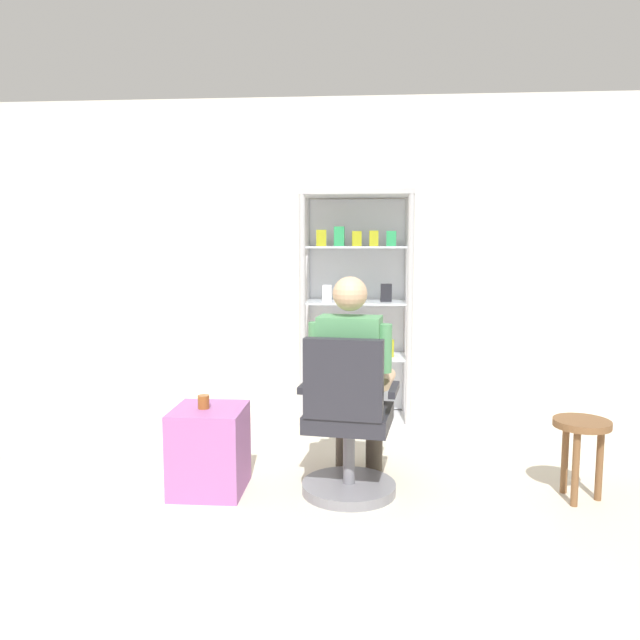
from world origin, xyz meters
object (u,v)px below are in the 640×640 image
(display_cabinet_main, at_px, (356,306))
(storage_crate, at_px, (209,449))
(wooden_stool, at_px, (581,437))
(office_chair, at_px, (348,431))
(seated_shopkeeper, at_px, (352,372))
(tea_glass, at_px, (204,402))

(display_cabinet_main, height_order, storage_crate, display_cabinet_main)
(storage_crate, xyz_separation_m, wooden_stool, (2.17, 0.03, 0.12))
(office_chair, bearing_deg, storage_crate, 178.12)
(display_cabinet_main, distance_m, office_chair, 1.74)
(seated_shopkeeper, height_order, tea_glass, seated_shopkeeper)
(storage_crate, bearing_deg, office_chair, -1.88)
(storage_crate, xyz_separation_m, tea_glass, (-0.03, -0.01, 0.29))
(wooden_stool, bearing_deg, display_cabinet_main, 129.80)
(office_chair, bearing_deg, seated_shopkeeper, 82.29)
(display_cabinet_main, height_order, wooden_stool, display_cabinet_main)
(office_chair, height_order, storage_crate, office_chair)
(display_cabinet_main, distance_m, tea_glass, 1.89)
(storage_crate, bearing_deg, display_cabinet_main, 62.49)
(display_cabinet_main, height_order, seated_shopkeeper, display_cabinet_main)
(display_cabinet_main, distance_m, storage_crate, 1.96)
(seated_shopkeeper, bearing_deg, storage_crate, -170.98)
(seated_shopkeeper, relative_size, wooden_stool, 2.72)
(seated_shopkeeper, height_order, wooden_stool, seated_shopkeeper)
(display_cabinet_main, xyz_separation_m, storage_crate, (-0.84, -1.62, -0.71))
(tea_glass, height_order, wooden_stool, tea_glass)
(office_chair, relative_size, seated_shopkeeper, 0.74)
(tea_glass, distance_m, wooden_stool, 2.20)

